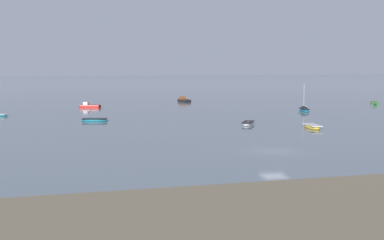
{
  "coord_description": "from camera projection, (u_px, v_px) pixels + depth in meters",
  "views": [
    {
      "loc": [
        -21.91,
        -47.66,
        8.56
      ],
      "look_at": [
        -0.69,
        27.83,
        0.41
      ],
      "focal_mm": 49.3,
      "sensor_mm": 36.0,
      "label": 1
    }
  ],
  "objects": [
    {
      "name": "ground_plane",
      "position": [
        274.0,
        152.0,
        52.41
      ],
      "size": [
        800.0,
        800.0,
        0.0
      ],
      "primitive_type": "plane",
      "color": "slate"
    },
    {
      "name": "rowboat_moored_0",
      "position": [
        312.0,
        127.0,
        71.95
      ],
      "size": [
        2.16,
        4.68,
        0.71
      ],
      "rotation": [
        0.0,
        0.0,
        4.57
      ],
      "color": "gold",
      "rests_on": "ground"
    },
    {
      "name": "rowboat_moored_4",
      "position": [
        248.0,
        124.0,
        76.13
      ],
      "size": [
        3.32,
        4.24,
        0.65
      ],
      "rotation": [
        0.0,
        0.0,
        4.17
      ],
      "color": "white",
      "rests_on": "ground"
    },
    {
      "name": "motorboat_moored_0",
      "position": [
        87.0,
        106.0,
        106.98
      ],
      "size": [
        4.82,
        3.34,
        1.74
      ],
      "rotation": [
        0.0,
        0.0,
        2.71
      ],
      "color": "red",
      "rests_on": "ground"
    },
    {
      "name": "rowboat_moored_5",
      "position": [
        95.0,
        120.0,
        80.85
      ],
      "size": [
        4.36,
        2.54,
        0.65
      ],
      "rotation": [
        0.0,
        0.0,
        2.85
      ],
      "color": "#197084",
      "rests_on": "ground"
    },
    {
      "name": "motorboat_moored_1",
      "position": [
        183.0,
        100.0,
        124.76
      ],
      "size": [
        2.48,
        5.04,
        1.83
      ],
      "rotation": [
        0.0,
        0.0,
        1.74
      ],
      "color": "black",
      "rests_on": "ground"
    },
    {
      "name": "sailboat_moored_1",
      "position": [
        304.0,
        110.0,
        98.68
      ],
      "size": [
        2.7,
        5.01,
        5.37
      ],
      "rotation": [
        0.0,
        0.0,
        1.3
      ],
      "color": "#197084",
      "rests_on": "ground"
    },
    {
      "name": "motorboat_moored_2",
      "position": [
        375.0,
        104.0,
        115.67
      ],
      "size": [
        3.5,
        4.39,
        1.46
      ],
      "rotation": [
        0.0,
        0.0,
        4.16
      ],
      "color": "#23602D",
      "rests_on": "ground"
    }
  ]
}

